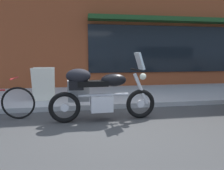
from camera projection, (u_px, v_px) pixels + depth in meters
The scene contains 3 objects.
ground_plane at pixel (111, 126), 3.87m from camera, with size 80.00×80.00×0.00m, color #3C3C3C.
touring_motorcycle at pixel (97, 92), 4.16m from camera, with size 2.19×0.64×1.39m.
sandwich_board_sign at pixel (44, 84), 5.44m from camera, with size 0.55×0.40×0.88m.
Camera 1 is at (-0.58, -3.67, 1.34)m, focal length 33.01 mm.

